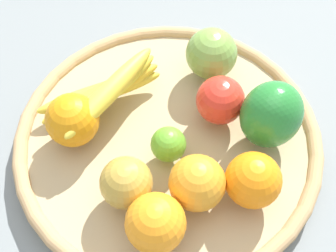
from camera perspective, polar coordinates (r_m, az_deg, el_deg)
name	(u,v)px	position (r m, az deg, el deg)	size (l,w,h in m)	color
ground_plane	(168,148)	(0.69, 0.00, -2.64)	(2.40, 2.40, 0.00)	slate
basket	(168,141)	(0.67, 0.00, -1.79)	(0.43, 0.43, 0.04)	tan
orange_1	(197,183)	(0.58, 3.49, -6.77)	(0.07, 0.07, 0.07)	orange
apple_2	(220,100)	(0.65, 6.24, 3.06)	(0.07, 0.07, 0.07)	red
banana_bunch	(105,92)	(0.66, -7.52, 3.97)	(0.19, 0.14, 0.06)	yellow
apple_1	(126,183)	(0.59, -4.99, -6.73)	(0.07, 0.07, 0.07)	#B89438
bell_pepper	(271,115)	(0.63, 12.18, 1.33)	(0.08, 0.08, 0.10)	#267C30
apple_0	(211,54)	(0.70, 5.18, 8.55)	(0.07, 0.07, 0.07)	#77A144
orange_3	(72,120)	(0.64, -11.29, 0.71)	(0.07, 0.07, 0.07)	orange
orange_0	(253,180)	(0.59, 10.08, -6.36)	(0.07, 0.07, 0.07)	orange
orange_2	(155,223)	(0.56, -1.50, -11.46)	(0.07, 0.07, 0.07)	orange
lime_0	(168,144)	(0.62, 0.05, -2.18)	(0.05, 0.05, 0.05)	#5BA128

